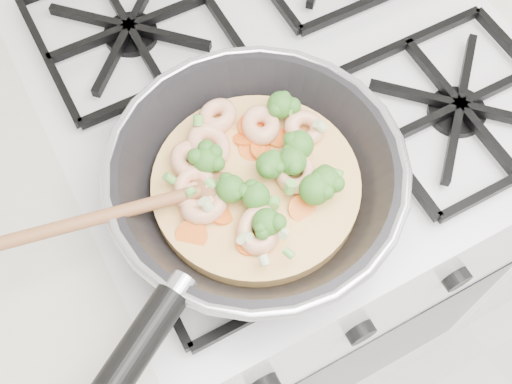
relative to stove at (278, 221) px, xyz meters
name	(u,v)px	position (x,y,z in m)	size (l,w,h in m)	color
stove	(278,221)	(0.00, 0.00, 0.00)	(0.60, 0.60, 0.92)	white
skillet	(252,183)	(-0.13, -0.14, 0.50)	(0.49, 0.35, 0.09)	black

